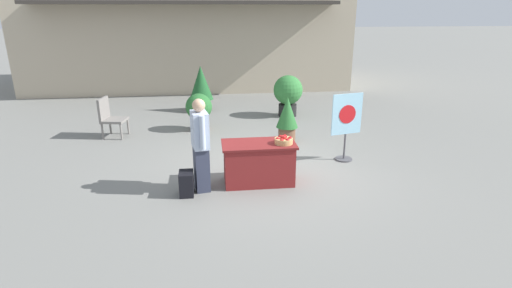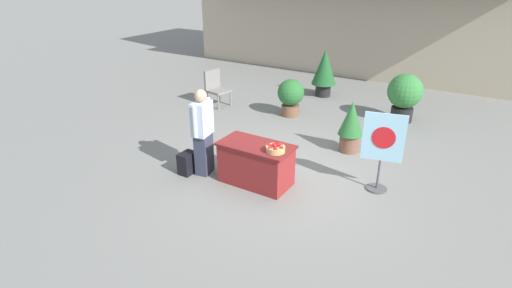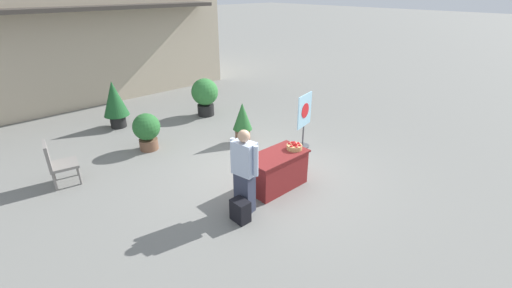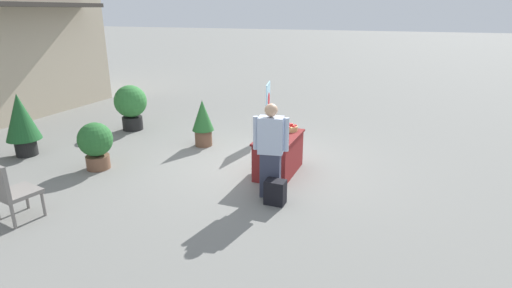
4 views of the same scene
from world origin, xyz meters
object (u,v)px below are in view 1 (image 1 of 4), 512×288
Objects in this scene: apple_basket at (284,140)px; patio_chair at (110,116)px; person_visitor at (201,145)px; potted_plant_far_right at (288,93)px; potted_plant_far_left at (199,110)px; display_table at (259,163)px; backpack at (186,183)px; poster_board at (346,123)px; potted_plant_near_left at (201,86)px; potted_plant_near_right at (287,118)px.

patio_chair is (-3.76, 3.28, -0.30)m from apple_basket.
person_visitor is 1.36× the size of potted_plant_far_right.
potted_plant_far_left is at bearing 18.96° from patio_chair.
display_table is 1.37m from backpack.
potted_plant_near_left is at bearing -160.15° from poster_board.
patio_chair reaches higher than potted_plant_far_left.
backpack is 0.38× the size of potted_plant_near_right.
potted_plant_near_right is (2.09, -1.32, 0.06)m from potted_plant_far_left.
display_table is 0.95× the size of potted_plant_near_left.
display_table is 4.10× the size of apple_basket.
poster_board is 1.47× the size of potted_plant_far_left.
potted_plant_far_right is 0.87× the size of potted_plant_near_left.
display_table is 1.15m from person_visitor.
backpack is (-1.30, -0.37, -0.18)m from display_table.
apple_basket is 0.20× the size of person_visitor.
apple_basket is 1.82m from poster_board.
person_visitor is 1.48× the size of potted_plant_near_right.
patio_chair is at bearing 119.41° from backpack.
potted_plant_near_right is 0.92× the size of potted_plant_far_right.
potted_plant_near_left is at bearing 100.92° from display_table.
potted_plant_near_right is at bearing 77.14° from apple_basket.
potted_plant_near_right is (-0.99, 1.29, -0.20)m from poster_board.
person_visitor is at bearing -117.31° from potted_plant_far_right.
person_visitor reaches higher than potted_plant_far_left.
poster_board is 1.02× the size of potted_plant_near_left.
potted_plant_far_right is 2.71m from potted_plant_near_left.
patio_chair is at bearing 138.87° from apple_basket.
apple_basket is at bearing -69.47° from poster_board.
patio_chair is (-2.01, 3.57, 0.33)m from backpack.
apple_basket is at bearing -102.86° from potted_plant_near_right.
display_table is at bearing 15.90° from backpack.
backpack is 0.29× the size of poster_board.
potted_plant_near_left reaches higher than backpack.
display_table is 1.37× the size of potted_plant_far_left.
patio_chair is 4.40m from potted_plant_near_right.
apple_basket is 5.00m from patio_chair.
backpack is 6.00m from potted_plant_near_left.
potted_plant_far_right is at bearing 78.37° from potted_plant_near_right.
backpack is 3.46m from potted_plant_near_right.
potted_plant_near_left is at bearing 88.65° from potted_plant_far_left.
person_visitor is 1.67× the size of patio_chair.
potted_plant_far_right is at bearing 61.16° from backpack.
display_table is 5.71m from potted_plant_near_left.
potted_plant_far_right reaches higher than potted_plant_far_left.
poster_board is 1.18× the size of potted_plant_far_right.
backpack is at bearing -164.10° from display_table.
backpack is at bearing -81.45° from poster_board.
potted_plant_near_left is at bearing 160.05° from potted_plant_far_right.
display_table is 2.43m from potted_plant_near_right.
apple_basket is 0.27× the size of potted_plant_far_right.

